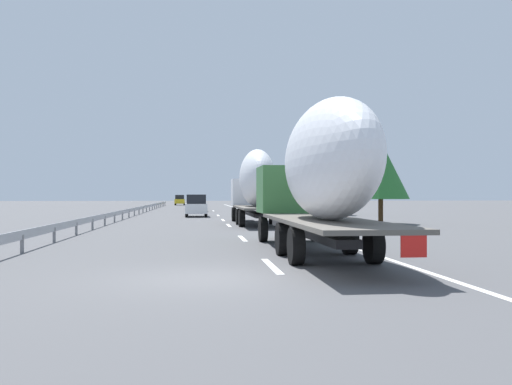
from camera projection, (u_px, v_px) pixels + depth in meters
ground_plane at (199, 215)px, 52.25m from camera, size 260.00×260.00×0.00m
lane_stripe_0 at (272, 266)px, 14.68m from camera, size 3.20×0.20×0.01m
lane_stripe_1 at (243, 238)px, 24.01m from camera, size 3.20×0.20×0.01m
lane_stripe_2 at (229, 225)px, 34.36m from camera, size 3.20×0.20×0.01m
lane_stripe_3 at (223, 220)px, 41.61m from camera, size 3.20×0.20×0.01m
lane_stripe_4 at (218, 215)px, 51.16m from camera, size 3.20×0.20×0.01m
lane_stripe_5 at (213, 211)px, 65.86m from camera, size 3.20×0.20×0.01m
edge_line_right at (251, 213)px, 57.82m from camera, size 110.00×0.20×0.01m
truck_lead at (255, 184)px, 35.58m from camera, size 12.57×2.55×4.83m
truck_trailing at (319, 172)px, 16.99m from camera, size 13.92×2.55×4.68m
car_white_van at (196, 206)px, 48.19m from camera, size 4.40×1.92×1.97m
car_black_suv at (198, 203)px, 64.29m from camera, size 4.61×1.82×1.97m
car_yellow_coupe at (180, 200)px, 103.29m from camera, size 4.62×1.88×1.96m
car_silver_hatch at (196, 202)px, 80.39m from camera, size 4.47×1.81×1.94m
road_sign at (267, 193)px, 53.28m from camera, size 0.10×0.90×3.14m
tree_0 at (321, 166)px, 54.17m from camera, size 2.70×2.70×7.80m
tree_1 at (381, 170)px, 36.37m from camera, size 3.79×3.79×5.60m
tree_2 at (255, 181)px, 101.00m from camera, size 3.73×3.73×7.33m
tree_3 at (335, 180)px, 52.01m from camera, size 3.07×3.07×5.27m
guardrail_median at (139, 208)px, 54.58m from camera, size 94.00×0.10×0.76m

